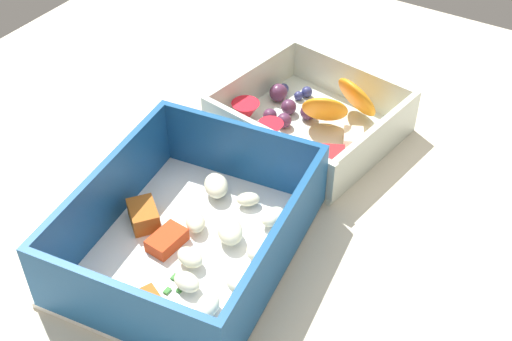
{
  "coord_description": "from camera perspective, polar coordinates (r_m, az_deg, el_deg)",
  "views": [
    {
      "loc": [
        -40.19,
        -24.74,
        43.45
      ],
      "look_at": [
        -1.33,
        -0.65,
        4.0
      ],
      "focal_mm": 47.34,
      "sensor_mm": 36.0,
      "label": 1
    }
  ],
  "objects": [
    {
      "name": "fruit_bowl",
      "position": [
        0.67,
        4.63,
        4.36
      ],
      "size": [
        16.85,
        17.73,
        5.75
      ],
      "rotation": [
        0.0,
        0.0,
        -0.15
      ],
      "color": "silver",
      "rests_on": "table_surface"
    },
    {
      "name": "pasta_container",
      "position": [
        0.55,
        -5.42,
        -5.51
      ],
      "size": [
        21.83,
        18.39,
        6.71
      ],
      "rotation": [
        0.0,
        0.0,
        0.13
      ],
      "color": "white",
      "rests_on": "table_surface"
    },
    {
      "name": "table_surface",
      "position": [
        0.63,
        0.13,
        -1.18
      ],
      "size": [
        80.0,
        80.0,
        2.0
      ],
      "primitive_type": "cube",
      "color": "beige",
      "rests_on": "ground"
    },
    {
      "name": "paper_cup_liner",
      "position": [
        0.76,
        8.68,
        7.72
      ],
      "size": [
        3.94,
        3.94,
        1.41
      ],
      "primitive_type": "cylinder",
      "color": "white",
      "rests_on": "table_surface"
    }
  ]
}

